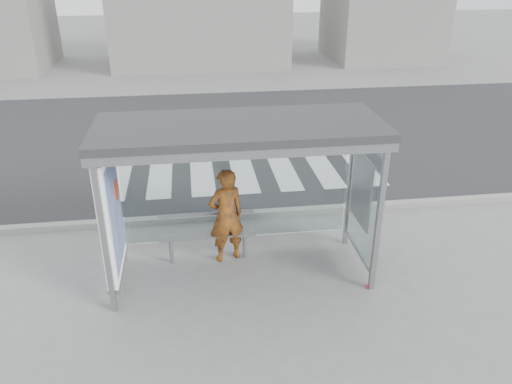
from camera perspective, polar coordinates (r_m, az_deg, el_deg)
ground at (r=8.48m, az=-1.62°, el=-9.23°), size 80.00×80.00×0.00m
road at (r=14.76m, az=-4.65°, el=6.39°), size 30.00×10.00×0.01m
curb at (r=10.11m, az=-2.85°, el=-2.67°), size 30.00×0.18×0.12m
crosswalk at (r=12.47m, az=-1.63°, el=2.75°), size 6.55×3.00×0.00m
bus_shelter at (r=7.56m, az=-4.66°, el=3.28°), size 4.25×1.65×2.62m
building_center at (r=25.05m, az=-6.56°, el=20.10°), size 8.00×5.00×5.00m
person at (r=8.43m, az=-3.43°, el=-2.71°), size 0.71×0.57×1.70m
bench at (r=8.61m, az=-5.57°, el=-4.82°), size 1.63×0.31×0.84m
soda_can at (r=8.33m, az=12.80°, el=-10.41°), size 0.13×0.11×0.06m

